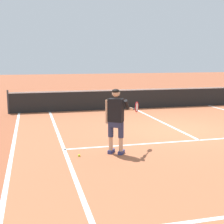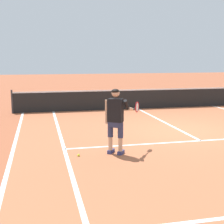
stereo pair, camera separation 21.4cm
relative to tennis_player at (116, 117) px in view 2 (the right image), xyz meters
name	(u,v)px [view 2 (the right image)]	position (x,y,z in m)	size (l,w,h in m)	color
ground_plane	(180,130)	(2.82, 2.18, -0.99)	(80.00, 80.00, 0.00)	#9E5133
court_inner_surface	(186,134)	(2.82, 1.68, -0.99)	(10.98, 11.28, 0.00)	#B2603D
line_service	(201,141)	(2.82, 0.72, -0.99)	(8.23, 0.10, 0.01)	white
line_centre_service	(162,121)	(2.82, 3.92, -0.99)	(0.10, 6.40, 0.01)	white
line_singles_left	(62,140)	(-1.30, 1.68, -0.99)	(0.10, 10.88, 0.01)	white
line_doubles_left	(15,143)	(-2.67, 1.68, -0.99)	(0.10, 10.88, 0.01)	white
tennis_net	(138,99)	(2.82, 7.12, -0.49)	(11.96, 0.08, 1.07)	#333338
tennis_player	(116,117)	(0.00, 0.00, 0.00)	(1.08, 0.87, 1.71)	navy
tennis_ball_near_feet	(79,155)	(-0.99, -0.03, -0.96)	(0.07, 0.07, 0.07)	#CCE02D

